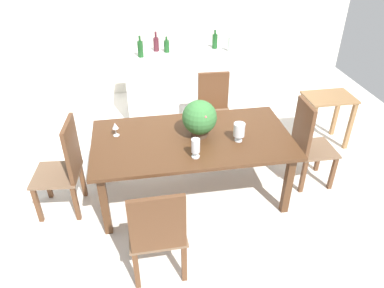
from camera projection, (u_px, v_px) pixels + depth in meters
name	position (u px, v px, depth m)	size (l,w,h in m)	color
ground_plane	(188.00, 177.00, 4.41)	(7.04, 7.04, 0.00)	silver
back_wall	(162.00, 14.00, 5.84)	(6.40, 0.10, 2.60)	silver
dining_table	(192.00, 144.00, 3.81)	(2.05, 1.09, 0.74)	#4C2D19
chair_near_left	(157.00, 231.00, 2.96)	(0.48, 0.48, 0.99)	brown
chair_far_right	(214.00, 107.00, 4.79)	(0.46, 0.48, 0.97)	brown
chair_foot_end	(308.00, 141.00, 4.04)	(0.43, 0.43, 1.04)	brown
chair_head_end	(65.00, 165.00, 3.67)	(0.50, 0.49, 1.05)	brown
flower_centerpiece	(199.00, 118.00, 3.69)	(0.35, 0.36, 0.39)	#4C3828
crystal_vase_left	(239.00, 130.00, 3.65)	(0.12, 0.12, 0.20)	silver
crystal_vase_center_near	(196.00, 147.00, 3.42)	(0.08, 0.08, 0.20)	silver
wine_glass	(115.00, 126.00, 3.75)	(0.07, 0.07, 0.15)	silver
kitchen_counter	(186.00, 83.00, 5.55)	(1.78, 0.59, 0.98)	silver
wine_bottle_green	(167.00, 46.00, 5.22)	(0.08, 0.08, 0.22)	#194C1E
wine_bottle_clear	(215.00, 41.00, 5.36)	(0.08, 0.08, 0.27)	#194C1E
wine_bottle_tall	(140.00, 49.00, 5.04)	(0.08, 0.08, 0.30)	#194C1E
wine_bottle_amber	(230.00, 44.00, 5.23)	(0.06, 0.06, 0.29)	#B2BFB7
wine_bottle_dark	(156.00, 44.00, 5.25)	(0.08, 0.08, 0.28)	#511E28
side_table	(327.00, 109.00, 4.78)	(0.62, 0.45, 0.70)	olive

